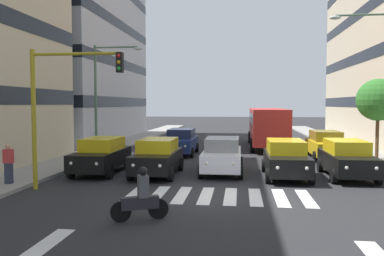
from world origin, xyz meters
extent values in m
plane|color=#262628|center=(0.00, 0.00, 0.00)|extent=(180.00, 180.00, 0.00)
cube|color=#ADB2BC|center=(15.02, -22.01, 10.69)|extent=(9.45, 18.98, 21.38)
cube|color=black|center=(15.02, -22.01, 3.56)|extent=(9.49, 19.02, 0.90)
cube|color=black|center=(15.02, -22.01, 7.13)|extent=(9.49, 19.02, 0.90)
cube|color=black|center=(15.02, -22.01, 10.69)|extent=(9.49, 19.02, 0.90)
cube|color=silver|center=(-3.15, 0.00, 0.00)|extent=(0.45, 2.80, 0.01)
cube|color=silver|center=(-2.25, 0.00, 0.00)|extent=(0.45, 2.80, 0.01)
cube|color=silver|center=(-1.35, 0.00, 0.00)|extent=(0.45, 2.80, 0.01)
cube|color=silver|center=(-0.45, 0.00, 0.00)|extent=(0.45, 2.80, 0.01)
cube|color=silver|center=(0.45, 0.00, 0.00)|extent=(0.45, 2.80, 0.01)
cube|color=silver|center=(1.35, 0.00, 0.00)|extent=(0.45, 2.80, 0.01)
cube|color=silver|center=(2.25, 0.00, 0.00)|extent=(0.45, 2.80, 0.01)
cube|color=silver|center=(3.15, 0.00, 0.00)|extent=(0.45, 2.80, 0.01)
cube|color=silver|center=(3.84, 5.50, 0.00)|extent=(0.50, 2.20, 0.01)
cube|color=black|center=(-5.64, -4.28, 0.72)|extent=(1.80, 4.40, 0.80)
cube|color=yellow|center=(-5.64, -4.48, 1.42)|extent=(1.58, 2.46, 0.60)
cylinder|color=black|center=(-6.54, -2.83, 0.32)|extent=(0.22, 0.64, 0.64)
cylinder|color=black|center=(-4.74, -2.83, 0.32)|extent=(0.22, 0.64, 0.64)
cylinder|color=black|center=(-6.54, -5.74, 0.32)|extent=(0.22, 0.64, 0.64)
cylinder|color=black|center=(-4.74, -5.74, 0.32)|extent=(0.22, 0.64, 0.64)
sphere|color=white|center=(-6.22, -2.13, 0.80)|extent=(0.18, 0.18, 0.18)
sphere|color=white|center=(-5.07, -2.13, 0.80)|extent=(0.18, 0.18, 0.18)
cube|color=black|center=(-2.88, -3.98, 0.72)|extent=(1.80, 4.40, 0.80)
cube|color=yellow|center=(-2.88, -4.18, 1.42)|extent=(1.58, 2.46, 0.60)
cylinder|color=black|center=(-3.78, -2.53, 0.32)|extent=(0.22, 0.64, 0.64)
cylinder|color=black|center=(-1.98, -2.53, 0.32)|extent=(0.22, 0.64, 0.64)
cylinder|color=black|center=(-3.78, -5.43, 0.32)|extent=(0.22, 0.64, 0.64)
cylinder|color=black|center=(-1.98, -5.43, 0.32)|extent=(0.22, 0.64, 0.64)
sphere|color=white|center=(-3.46, -1.83, 0.80)|extent=(0.18, 0.18, 0.18)
sphere|color=white|center=(-2.30, -1.83, 0.80)|extent=(0.18, 0.18, 0.18)
cube|color=silver|center=(0.08, -4.80, 0.72)|extent=(1.80, 4.40, 0.80)
cube|color=gray|center=(0.08, -5.00, 1.42)|extent=(1.58, 2.46, 0.60)
cylinder|color=black|center=(-0.82, -3.35, 0.32)|extent=(0.22, 0.64, 0.64)
cylinder|color=black|center=(0.98, -3.35, 0.32)|extent=(0.22, 0.64, 0.64)
cylinder|color=black|center=(-0.82, -6.26, 0.32)|extent=(0.22, 0.64, 0.64)
cylinder|color=black|center=(0.98, -6.26, 0.32)|extent=(0.22, 0.64, 0.64)
sphere|color=white|center=(-0.50, -2.65, 0.80)|extent=(0.18, 0.18, 0.18)
sphere|color=white|center=(0.66, -2.65, 0.80)|extent=(0.18, 0.18, 0.18)
cube|color=black|center=(3.11, -3.89, 0.72)|extent=(1.80, 4.40, 0.80)
cube|color=yellow|center=(3.11, -4.09, 1.42)|extent=(1.58, 2.46, 0.60)
cylinder|color=black|center=(2.21, -2.44, 0.32)|extent=(0.22, 0.64, 0.64)
cylinder|color=black|center=(4.01, -2.44, 0.32)|extent=(0.22, 0.64, 0.64)
cylinder|color=black|center=(2.21, -5.34, 0.32)|extent=(0.22, 0.64, 0.64)
cylinder|color=black|center=(4.01, -5.34, 0.32)|extent=(0.22, 0.64, 0.64)
sphere|color=white|center=(2.53, -1.74, 0.80)|extent=(0.18, 0.18, 0.18)
sphere|color=white|center=(3.68, -1.74, 0.80)|extent=(0.18, 0.18, 0.18)
cube|color=black|center=(5.94, -4.11, 0.72)|extent=(1.80, 4.40, 0.80)
cube|color=yellow|center=(5.94, -4.31, 1.42)|extent=(1.58, 2.46, 0.60)
cylinder|color=black|center=(5.04, -2.66, 0.32)|extent=(0.22, 0.64, 0.64)
cylinder|color=black|center=(6.84, -2.66, 0.32)|extent=(0.22, 0.64, 0.64)
cylinder|color=black|center=(5.04, -5.56, 0.32)|extent=(0.22, 0.64, 0.64)
cylinder|color=black|center=(6.84, -5.56, 0.32)|extent=(0.22, 0.64, 0.64)
sphere|color=white|center=(5.37, -1.96, 0.80)|extent=(0.18, 0.18, 0.18)
sphere|color=white|center=(6.52, -1.96, 0.80)|extent=(0.18, 0.18, 0.18)
cube|color=navy|center=(3.11, -11.56, 0.72)|extent=(1.80, 4.40, 0.80)
cube|color=#1D2547|center=(3.11, -11.76, 1.42)|extent=(1.58, 2.46, 0.60)
cylinder|color=black|center=(2.21, -10.10, 0.32)|extent=(0.22, 0.64, 0.64)
cylinder|color=black|center=(4.01, -10.10, 0.32)|extent=(0.22, 0.64, 0.64)
cylinder|color=black|center=(2.21, -13.01, 0.32)|extent=(0.22, 0.64, 0.64)
cylinder|color=black|center=(4.01, -13.01, 0.32)|extent=(0.22, 0.64, 0.64)
sphere|color=white|center=(2.54, -9.41, 0.80)|extent=(0.18, 0.18, 0.18)
sphere|color=white|center=(3.69, -9.41, 0.80)|extent=(0.18, 0.18, 0.18)
cube|color=gold|center=(-6.03, -10.56, 0.72)|extent=(1.80, 4.40, 0.80)
cube|color=olive|center=(-6.03, -10.76, 1.42)|extent=(1.58, 2.46, 0.60)
cylinder|color=black|center=(-6.93, -9.11, 0.32)|extent=(0.22, 0.64, 0.64)
cylinder|color=black|center=(-5.13, -9.11, 0.32)|extent=(0.22, 0.64, 0.64)
cylinder|color=black|center=(-6.93, -12.02, 0.32)|extent=(0.22, 0.64, 0.64)
cylinder|color=black|center=(-5.13, -12.02, 0.32)|extent=(0.22, 0.64, 0.64)
sphere|color=white|center=(-6.60, -8.41, 0.80)|extent=(0.18, 0.18, 0.18)
sphere|color=white|center=(-5.45, -8.41, 0.80)|extent=(0.18, 0.18, 0.18)
cube|color=red|center=(-2.88, -16.94, 1.75)|extent=(2.50, 10.50, 2.50)
cube|color=black|center=(-2.88, -16.94, 2.30)|extent=(2.52, 9.87, 0.80)
cylinder|color=black|center=(-4.13, -13.26, 0.50)|extent=(0.28, 1.00, 1.00)
cylinder|color=black|center=(-1.63, -13.26, 0.50)|extent=(0.28, 1.00, 1.00)
cylinder|color=black|center=(-4.13, -20.09, 0.50)|extent=(0.28, 1.00, 1.00)
cylinder|color=black|center=(-1.63, -20.09, 0.50)|extent=(0.28, 1.00, 1.00)
cylinder|color=black|center=(2.59, 3.59, 0.30)|extent=(0.59, 0.34, 0.60)
cylinder|color=black|center=(1.59, 3.12, 0.30)|extent=(0.59, 0.34, 0.60)
cube|color=#232328|center=(2.09, 3.35, 0.52)|extent=(1.10, 0.68, 0.36)
cube|color=#4C4C51|center=(2.00, 3.31, 1.00)|extent=(0.41, 0.44, 0.64)
sphere|color=black|center=(2.00, 3.31, 1.44)|extent=(0.26, 0.26, 0.26)
cylinder|color=#AD991E|center=(7.27, -0.27, 2.75)|extent=(0.18, 0.18, 5.50)
cylinder|color=#AD991E|center=(5.52, -0.27, 5.30)|extent=(3.51, 0.12, 0.12)
cube|color=black|center=(3.76, -0.27, 4.95)|extent=(0.24, 0.28, 0.76)
sphere|color=red|center=(3.76, -0.12, 5.19)|extent=(0.14, 0.14, 0.14)
sphere|color=orange|center=(3.76, -0.12, 4.95)|extent=(0.14, 0.14, 0.14)
sphere|color=green|center=(3.76, -0.12, 4.71)|extent=(0.14, 0.14, 0.14)
cylinder|color=#4C6B56|center=(-6.81, -5.86, 7.68)|extent=(2.92, 0.10, 0.10)
ellipsoid|color=#B7BCC1|center=(-5.35, -5.86, 7.58)|extent=(0.56, 0.28, 0.20)
cylinder|color=#4C6B56|center=(8.27, -9.66, 3.60)|extent=(0.16, 0.16, 6.90)
cylinder|color=#4C6B56|center=(6.90, -9.66, 6.90)|extent=(2.75, 0.10, 0.10)
ellipsoid|color=#B7BCC1|center=(5.52, -9.66, 6.80)|extent=(0.56, 0.28, 0.20)
cylinder|color=#513823|center=(-8.80, -9.95, 1.52)|extent=(0.20, 0.20, 2.73)
sphere|color=#2D6B28|center=(-8.80, -9.95, 3.63)|extent=(2.47, 2.47, 2.47)
cube|color=#2D3347|center=(8.53, -0.49, 0.57)|extent=(0.28, 0.20, 0.84)
cube|color=#C63338|center=(8.53, -0.49, 1.27)|extent=(0.36, 0.24, 0.56)
sphere|color=tan|center=(8.53, -0.49, 1.67)|extent=(0.22, 0.22, 0.22)
camera|label=1|loc=(-0.78, 14.38, 3.38)|focal=37.01mm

